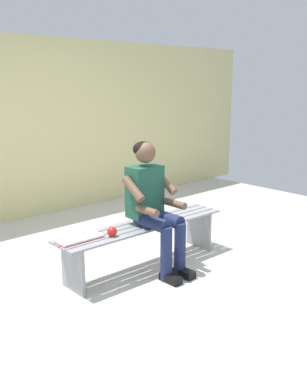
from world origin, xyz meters
TOP-DOWN VIEW (x-y plane):
  - ground_plane at (1.20, 1.00)m, footprint 10.00×7.00m
  - bench_near at (0.00, 0.00)m, footprint 1.86×0.39m
  - person_seated at (-0.04, 0.10)m, footprint 0.50×0.69m
  - apple at (0.44, 0.08)m, footprint 0.09×0.09m
  - book_open at (0.71, -0.02)m, footprint 0.41×0.16m

SIDE VIEW (x-z plane):
  - ground_plane at x=1.20m, z-range -0.04..0.00m
  - bench_near at x=0.00m, z-range 0.12..0.57m
  - book_open at x=0.71m, z-range 0.44..0.47m
  - apple at x=0.44m, z-range 0.45..0.54m
  - person_seated at x=-0.04m, z-range 0.06..1.31m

